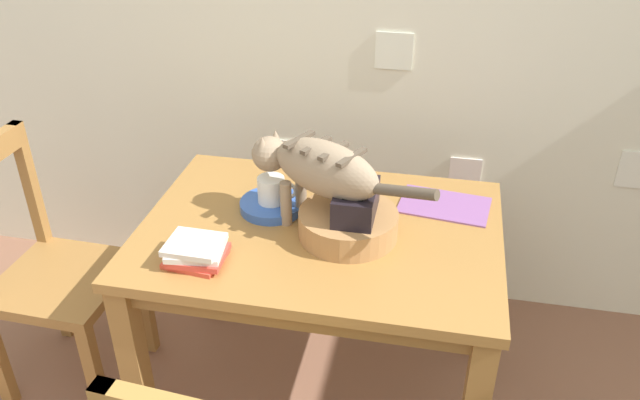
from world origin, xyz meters
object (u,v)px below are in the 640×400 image
Objects in this scene: dining_table at (320,252)px; saucer_bowl at (272,205)px; toaster at (356,213)px; coffee_mug at (272,190)px; cat at (319,170)px; book_stack at (196,252)px; wooden_chair_far at (51,275)px; wicker_basket at (347,223)px; magazine at (444,205)px.

dining_table is 0.22m from saucer_bowl.
dining_table is 0.22m from toaster.
saucer_bowl is 1.60× the size of coffee_mug.
cat reaches higher than toaster.
book_stack is 0.48m from toaster.
wooden_chair_far is at bearing 120.35° from cat.
wooden_chair_far reaches higher than book_stack.
saucer_bowl is 0.83m from wooden_chair_far.
dining_table is 0.25m from coffee_mug.
wicker_basket is at bearing 166.41° from toaster.
dining_table is 0.96m from wooden_chair_far.
coffee_mug is 0.14× the size of wooden_chair_far.
toaster reaches higher than coffee_mug.
wicker_basket is 0.05m from toaster.
saucer_bowl is at bearing 159.84° from toaster.
coffee_mug is 0.66× the size of toaster.
wicker_basket is (0.09, -0.03, 0.14)m from dining_table.
dining_table is 1.90× the size of cat.
dining_table is at bearing 96.82° from wooden_chair_far.
wicker_basket is (0.27, -0.10, 0.03)m from saucer_bowl.
magazine is at bearing 42.56° from toaster.
cat reaches higher than wooden_chair_far.
toaster is (0.12, -0.03, 0.18)m from dining_table.
wooden_chair_far is (-0.94, -0.07, -0.48)m from cat.
book_stack is (-0.14, -0.32, 0.02)m from saucer_bowl.
wooden_chair_far is at bearing 165.36° from book_stack.
cat is 0.19m from wicker_basket.
magazine is 0.83m from book_stack.
cat reaches higher than coffee_mug.
book_stack is at bearing -153.34° from toaster.
cat reaches higher than wicker_basket.
coffee_mug is 0.28m from wicker_basket.
toaster is (0.29, -0.11, 0.07)m from saucer_bowl.
saucer_bowl is at bearing 180.00° from coffee_mug.
wicker_basket is at bearing 28.78° from book_stack.
wooden_chair_far reaches higher than saucer_bowl.
coffee_mug is 0.43× the size of wicker_basket.
magazine is at bearing 13.59° from saucer_bowl.
book_stack is (-0.31, -0.24, -0.18)m from cat.
toaster is 1.12m from wooden_chair_far.
toaster reaches higher than saucer_bowl.
cat is at bearing -99.92° from dining_table.
cat is 0.49m from magazine.
wicker_basket reaches higher than magazine.
book_stack is at bearing -141.74° from dining_table.
saucer_bowl reaches higher than magazine.
wooden_chair_far is (-1.06, -0.05, -0.35)m from toaster.
toaster is at bearing -15.45° from dining_table.
wooden_chair_far is (-0.63, 0.16, -0.30)m from book_stack.
dining_table is 0.44m from magazine.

